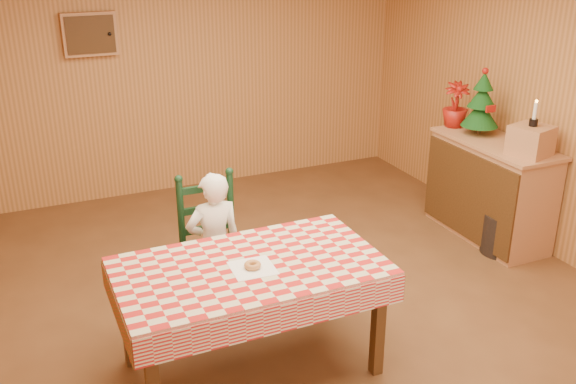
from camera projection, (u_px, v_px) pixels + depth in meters
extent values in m
plane|color=brown|center=(299.00, 320.00, 4.76)|extent=(6.00, 6.00, 0.00)
cube|color=#B97C42|center=(181.00, 71.00, 6.82)|extent=(5.00, 0.10, 2.60)
cube|color=tan|center=(90.00, 34.00, 6.26)|extent=(0.52, 0.08, 0.42)
cube|color=#492B13|center=(91.00, 35.00, 6.22)|extent=(0.46, 0.02, 0.36)
sphere|color=black|center=(110.00, 34.00, 6.27)|extent=(0.04, 0.04, 0.04)
cube|color=#492B13|center=(250.00, 272.00, 3.97)|extent=(1.60, 0.90, 0.06)
cube|color=#492B13|center=(378.00, 327.00, 4.07)|extent=(0.07, 0.07, 0.69)
cube|color=#492B13|center=(127.00, 319.00, 4.15)|extent=(0.07, 0.07, 0.69)
cube|color=#492B13|center=(325.00, 275.00, 4.69)|extent=(0.07, 0.07, 0.69)
cube|color=#B11A17|center=(250.00, 266.00, 3.95)|extent=(1.64, 0.94, 0.02)
cube|color=#B11A17|center=(280.00, 319.00, 3.59)|extent=(1.64, 0.02, 0.18)
cube|color=#B11A17|center=(226.00, 249.00, 4.39)|extent=(1.64, 0.02, 0.18)
cube|color=#295928|center=(117.00, 309.00, 3.68)|extent=(0.02, 0.94, 0.18)
cube|color=#295928|center=(364.00, 255.00, 4.30)|extent=(0.02, 0.94, 0.18)
cube|color=black|center=(215.00, 262.00, 4.70)|extent=(0.44, 0.40, 0.04)
cylinder|color=black|center=(199.00, 305.00, 4.56)|extent=(0.04, 0.04, 0.41)
cylinder|color=black|center=(248.00, 294.00, 4.71)|extent=(0.04, 0.04, 0.41)
cylinder|color=black|center=(186.00, 283.00, 4.85)|extent=(0.04, 0.04, 0.41)
cylinder|color=black|center=(233.00, 273.00, 5.00)|extent=(0.04, 0.04, 0.41)
cylinder|color=black|center=(181.00, 218.00, 4.65)|extent=(0.05, 0.05, 0.60)
sphere|color=black|center=(178.00, 179.00, 4.53)|extent=(0.06, 0.06, 0.06)
cylinder|color=black|center=(231.00, 209.00, 4.79)|extent=(0.05, 0.05, 0.60)
sphere|color=black|center=(229.00, 172.00, 4.68)|extent=(0.06, 0.06, 0.06)
cube|color=black|center=(207.00, 228.00, 4.76)|extent=(0.38, 0.03, 0.05)
cube|color=black|center=(206.00, 208.00, 4.70)|extent=(0.38, 0.03, 0.05)
cube|color=black|center=(205.00, 188.00, 4.64)|extent=(0.38, 0.03, 0.05)
imported|color=white|center=(215.00, 246.00, 4.65)|extent=(0.41, 0.27, 1.12)
cube|color=white|center=(253.00, 268.00, 3.91)|extent=(0.27, 0.27, 0.00)
torus|color=#B57940|center=(253.00, 265.00, 3.90)|extent=(0.13, 0.13, 0.04)
cube|color=tan|center=(490.00, 191.00, 5.93)|extent=(0.50, 1.20, 0.90)
cube|color=tan|center=(496.00, 143.00, 5.76)|extent=(0.54, 1.24, 0.03)
cube|color=#492B13|center=(467.00, 195.00, 5.83)|extent=(0.02, 1.20, 0.80)
cube|color=tan|center=(531.00, 140.00, 5.37)|extent=(0.37, 0.37, 0.25)
cylinder|color=#492B13|center=(479.00, 130.00, 5.95)|extent=(0.04, 0.04, 0.08)
cone|color=#0C3811|center=(480.00, 113.00, 5.89)|extent=(0.34, 0.34, 0.24)
cone|color=#0C3811|center=(482.00, 96.00, 5.83)|extent=(0.26, 0.26, 0.20)
cone|color=#0C3811|center=(484.00, 81.00, 5.78)|extent=(0.18, 0.18, 0.16)
sphere|color=maroon|center=(485.00, 71.00, 5.74)|extent=(0.06, 0.06, 0.06)
cube|color=maroon|center=(491.00, 109.00, 5.72)|extent=(0.10, 0.02, 0.06)
sphere|color=maroon|center=(492.00, 111.00, 5.86)|extent=(0.04, 0.04, 0.04)
sphere|color=maroon|center=(472.00, 102.00, 5.87)|extent=(0.04, 0.04, 0.04)
sphere|color=maroon|center=(480.00, 89.00, 5.90)|extent=(0.04, 0.04, 0.04)
imported|color=maroon|center=(456.00, 105.00, 6.12)|extent=(0.32, 0.32, 0.43)
cylinder|color=black|center=(533.00, 123.00, 5.31)|extent=(0.07, 0.07, 0.06)
cylinder|color=white|center=(535.00, 111.00, 5.27)|extent=(0.03, 0.03, 0.14)
sphere|color=orange|center=(537.00, 101.00, 5.24)|extent=(0.02, 0.02, 0.02)
cylinder|color=black|center=(503.00, 233.00, 5.70)|extent=(0.49, 0.49, 0.37)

